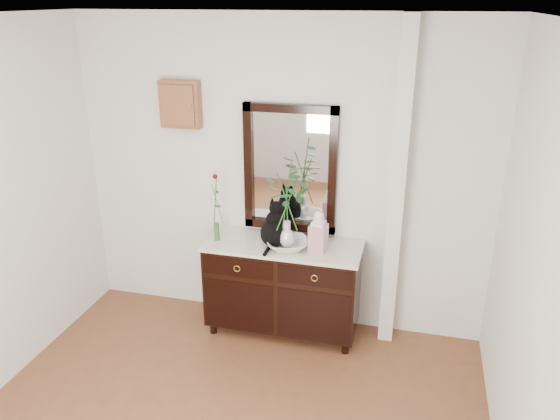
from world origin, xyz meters
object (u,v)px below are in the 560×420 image
(cat, at_px, (274,224))
(lotus_bowl, at_px, (287,244))
(sideboard, at_px, (283,284))
(ginger_jar, at_px, (318,230))

(cat, relative_size, lotus_bowl, 1.10)
(cat, distance_m, lotus_bowl, 0.20)
(sideboard, height_order, lotus_bowl, lotus_bowl)
(cat, bearing_deg, sideboard, 13.94)
(lotus_bowl, xyz_separation_m, ginger_jar, (0.25, 0.04, 0.14))
(sideboard, relative_size, cat, 3.58)
(cat, height_order, lotus_bowl, cat)
(cat, height_order, ginger_jar, cat)
(sideboard, height_order, cat, cat)
(sideboard, distance_m, lotus_bowl, 0.43)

